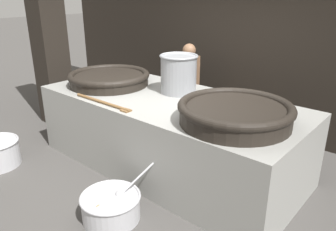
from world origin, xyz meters
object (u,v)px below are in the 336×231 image
at_px(cook, 188,86).
at_px(prep_bowl_vegetables, 111,205).
at_px(giant_wok_near, 109,78).
at_px(stock_pot, 179,73).
at_px(giant_wok_far, 235,112).

bearing_deg(cook, prep_bowl_vegetables, 104.66).
bearing_deg(giant_wok_near, stock_pot, 19.54).
xyz_separation_m(stock_pot, prep_bowl_vegetables, (0.39, -1.68, -1.16)).
relative_size(cook, prep_bowl_vegetables, 1.87).
bearing_deg(stock_pot, giant_wok_near, -160.46).
bearing_deg(prep_bowl_vegetables, cook, 108.68).
height_order(giant_wok_near, prep_bowl_vegetables, giant_wok_near).
bearing_deg(cook, giant_wok_near, 57.96).
relative_size(giant_wok_near, stock_pot, 2.29).
bearing_deg(giant_wok_far, stock_pot, 157.40).
relative_size(giant_wok_far, cook, 0.80).
distance_m(giant_wok_near, cook, 1.40).
height_order(stock_pot, cook, cook).
bearing_deg(giant_wok_near, prep_bowl_vegetables, -40.85).
xyz_separation_m(stock_pot, cook, (-0.45, 0.82, -0.45)).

